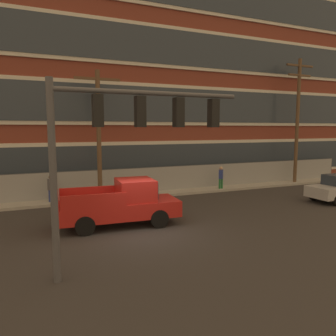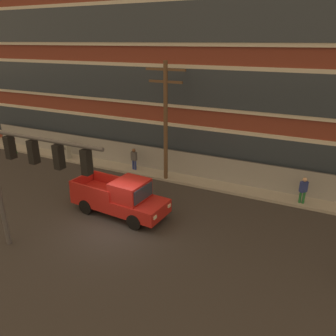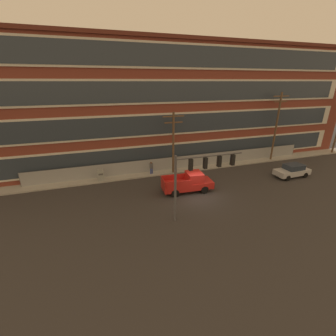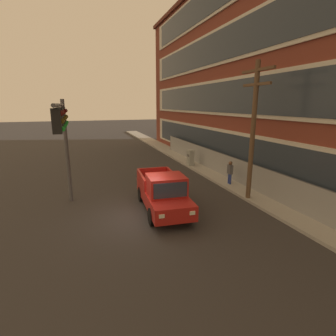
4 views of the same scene
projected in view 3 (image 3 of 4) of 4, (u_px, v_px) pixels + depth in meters
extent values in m
plane|color=#333030|center=(198.00, 196.00, 22.59)|extent=(160.00, 160.00, 0.00)
cube|color=#9E9B93|center=(174.00, 170.00, 28.86)|extent=(80.00, 2.01, 0.16)
cube|color=brown|center=(169.00, 105.00, 32.03)|extent=(53.50, 10.41, 15.11)
cube|color=beige|center=(181.00, 152.00, 29.34)|extent=(49.22, 0.10, 2.72)
cube|color=#2D3844|center=(181.00, 152.00, 29.29)|extent=(47.08, 0.06, 2.27)
cube|color=beige|center=(182.00, 123.00, 27.98)|extent=(49.22, 0.10, 2.72)
cube|color=#2D3844|center=(182.00, 123.00, 27.93)|extent=(47.08, 0.06, 2.27)
cube|color=beige|center=(183.00, 91.00, 26.62)|extent=(49.22, 0.10, 2.72)
cube|color=#2D3844|center=(183.00, 91.00, 26.56)|extent=(47.08, 0.06, 2.27)
cube|color=beige|center=(183.00, 56.00, 25.25)|extent=(49.22, 0.10, 2.72)
cube|color=#2D3844|center=(184.00, 56.00, 25.20)|extent=(47.08, 0.06, 2.27)
cube|color=#57261C|center=(169.00, 44.00, 29.23)|extent=(54.00, 10.91, 0.40)
cube|color=gray|center=(181.00, 163.00, 29.21)|extent=(36.88, 0.04, 1.73)
cylinder|color=#4C4C51|center=(20.00, 181.00, 23.89)|extent=(0.06, 0.06, 1.73)
cylinder|color=#4C4C51|center=(293.00, 150.00, 34.52)|extent=(0.06, 0.06, 1.73)
cylinder|color=#4C4C51|center=(182.00, 156.00, 28.89)|extent=(36.88, 0.05, 0.05)
cylinder|color=#4C4C51|center=(175.00, 190.00, 17.62)|extent=(0.20, 0.20, 5.61)
cylinder|color=#4C4C51|center=(210.00, 156.00, 17.54)|extent=(5.71, 0.14, 0.14)
cube|color=black|center=(191.00, 165.00, 17.27)|extent=(0.28, 0.32, 0.90)
cylinder|color=#4B0807|center=(190.00, 160.00, 17.33)|extent=(0.04, 0.18, 0.18)
cylinder|color=#503E08|center=(190.00, 164.00, 17.43)|extent=(0.04, 0.18, 0.18)
cylinder|color=green|center=(190.00, 167.00, 17.53)|extent=(0.04, 0.18, 0.18)
cube|color=black|center=(205.00, 163.00, 17.63)|extent=(0.28, 0.32, 0.90)
cylinder|color=#4B0807|center=(204.00, 159.00, 17.69)|extent=(0.04, 0.18, 0.18)
cylinder|color=#503E08|center=(204.00, 162.00, 17.79)|extent=(0.04, 0.18, 0.18)
cylinder|color=green|center=(204.00, 166.00, 17.89)|extent=(0.04, 0.18, 0.18)
cube|color=black|center=(219.00, 161.00, 17.99)|extent=(0.28, 0.32, 0.90)
cylinder|color=#4B0807|center=(218.00, 157.00, 18.04)|extent=(0.04, 0.18, 0.18)
cylinder|color=#503E08|center=(218.00, 161.00, 18.15)|extent=(0.04, 0.18, 0.18)
cylinder|color=green|center=(218.00, 164.00, 18.25)|extent=(0.04, 0.18, 0.18)
cube|color=black|center=(233.00, 160.00, 18.34)|extent=(0.28, 0.32, 0.90)
cylinder|color=#4B0807|center=(232.00, 156.00, 18.40)|extent=(0.04, 0.18, 0.18)
cylinder|color=#503E08|center=(231.00, 159.00, 18.50)|extent=(0.04, 0.18, 0.18)
cylinder|color=green|center=(231.00, 162.00, 18.61)|extent=(0.04, 0.18, 0.18)
cube|color=#AD1E19|center=(187.00, 185.00, 23.25)|extent=(5.33, 2.26, 0.70)
cube|color=#AD1E19|center=(194.00, 177.00, 23.12)|extent=(1.68, 1.86, 0.94)
cube|color=#283342|center=(202.00, 176.00, 23.30)|extent=(0.17, 1.57, 0.70)
cube|color=#AD1E19|center=(174.00, 177.00, 23.56)|extent=(2.61, 0.30, 0.56)
cube|color=#AD1E19|center=(179.00, 184.00, 21.94)|extent=(2.61, 0.30, 0.56)
cube|color=#AD1E19|center=(163.00, 182.00, 22.43)|extent=(0.22, 1.83, 0.56)
cylinder|color=black|center=(198.00, 183.00, 24.52)|extent=(0.82, 0.31, 0.80)
cylinder|color=black|center=(204.00, 190.00, 22.94)|extent=(0.82, 0.31, 0.80)
cylinder|color=black|center=(171.00, 186.00, 23.81)|extent=(0.82, 0.31, 0.80)
cylinder|color=black|center=(175.00, 193.00, 22.22)|extent=(0.82, 0.31, 0.80)
cube|color=white|center=(208.00, 179.00, 24.41)|extent=(0.08, 0.24, 0.16)
cube|color=white|center=(214.00, 184.00, 23.20)|extent=(0.08, 0.24, 0.16)
cube|color=#B2B5BA|center=(292.00, 172.00, 26.86)|extent=(4.25, 1.76, 0.64)
cube|color=#283342|center=(294.00, 167.00, 26.69)|extent=(2.13, 1.53, 0.60)
cylinder|color=black|center=(288.00, 178.00, 25.89)|extent=(0.64, 0.21, 0.64)
cylinder|color=black|center=(278.00, 173.00, 27.28)|extent=(0.64, 0.21, 0.64)
cylinder|color=black|center=(305.00, 175.00, 26.68)|extent=(0.64, 0.21, 0.64)
cylinder|color=black|center=(294.00, 171.00, 28.07)|extent=(0.64, 0.21, 0.64)
cylinder|color=brown|center=(173.00, 144.00, 26.68)|extent=(0.26, 0.26, 7.54)
cube|color=brown|center=(174.00, 116.00, 25.50)|extent=(2.57, 0.14, 0.14)
cube|color=brown|center=(173.00, 122.00, 25.76)|extent=(2.19, 0.14, 0.14)
cylinder|color=brown|center=(276.00, 128.00, 31.03)|extent=(0.26, 0.26, 9.43)
cube|color=brown|center=(281.00, 96.00, 29.50)|extent=(2.46, 0.14, 0.14)
cube|color=brown|center=(281.00, 102.00, 29.76)|extent=(2.09, 0.14, 0.14)
cube|color=#939993|center=(101.00, 176.00, 25.43)|extent=(0.68, 0.47, 1.45)
cube|color=#515151|center=(101.00, 174.00, 25.11)|extent=(0.48, 0.02, 0.20)
cylinder|color=navy|center=(151.00, 172.00, 27.47)|extent=(0.14, 0.14, 0.85)
cylinder|color=navy|center=(152.00, 171.00, 27.52)|extent=(0.14, 0.14, 0.85)
cube|color=#4C4C51|center=(151.00, 166.00, 27.23)|extent=(0.41, 0.26, 0.60)
sphere|color=brown|center=(151.00, 163.00, 27.08)|extent=(0.24, 0.24, 0.24)
cylinder|color=#236B38|center=(230.00, 163.00, 30.44)|extent=(0.14, 0.14, 0.85)
cylinder|color=#236B38|center=(231.00, 163.00, 30.49)|extent=(0.14, 0.14, 0.85)
cube|color=navy|center=(231.00, 158.00, 30.21)|extent=(0.45, 0.46, 0.60)
sphere|color=tan|center=(231.00, 155.00, 30.05)|extent=(0.24, 0.24, 0.24)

